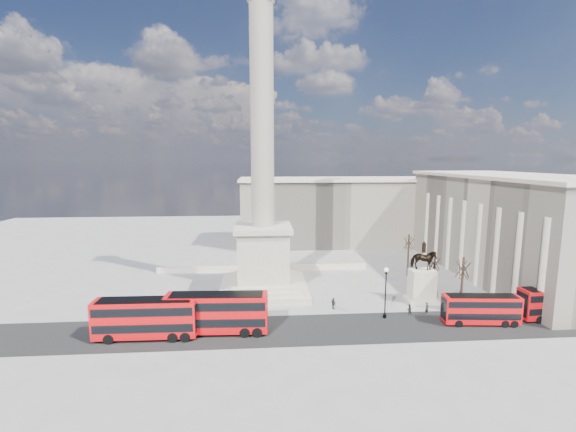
% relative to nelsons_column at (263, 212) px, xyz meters
% --- Properties ---
extents(ground, '(180.00, 180.00, 0.00)m').
position_rel_nelsons_column_xyz_m(ground, '(0.00, -5.00, -12.92)').
color(ground, gray).
rests_on(ground, ground).
extents(asphalt_road, '(120.00, 9.00, 0.01)m').
position_rel_nelsons_column_xyz_m(asphalt_road, '(5.00, -15.00, -12.91)').
color(asphalt_road, '#242424').
rests_on(asphalt_road, ground).
extents(nelsons_column, '(14.00, 14.00, 49.85)m').
position_rel_nelsons_column_xyz_m(nelsons_column, '(0.00, 0.00, 0.00)').
color(nelsons_column, beige).
rests_on(nelsons_column, ground).
extents(balustrade_wall, '(40.00, 0.60, 1.10)m').
position_rel_nelsons_column_xyz_m(balustrade_wall, '(0.00, 11.00, -12.37)').
color(balustrade_wall, beige).
rests_on(balustrade_wall, ground).
extents(building_east, '(19.00, 46.00, 18.60)m').
position_rel_nelsons_column_xyz_m(building_east, '(45.00, 5.00, -3.59)').
color(building_east, '#B4A993').
rests_on(building_east, ground).
extents(building_northeast, '(51.00, 17.00, 16.60)m').
position_rel_nelsons_column_xyz_m(building_northeast, '(20.00, 35.00, -4.59)').
color(building_northeast, '#B4A993').
rests_on(building_northeast, ground).
extents(red_bus_a, '(12.06, 3.00, 4.88)m').
position_rel_nelsons_column_xyz_m(red_bus_a, '(-14.09, -16.02, -10.36)').
color(red_bus_a, red).
rests_on(red_bus_a, ground).
extents(red_bus_b, '(12.54, 3.42, 5.04)m').
position_rel_nelsons_column_xyz_m(red_bus_b, '(-5.77, -15.24, -10.27)').
color(red_bus_b, red).
rests_on(red_bus_b, ground).
extents(red_bus_c, '(9.77, 3.07, 3.90)m').
position_rel_nelsons_column_xyz_m(red_bus_c, '(28.05, -15.07, -10.87)').
color(red_bus_c, red).
rests_on(red_bus_c, ground).
extents(red_bus_d, '(10.80, 2.97, 4.34)m').
position_rel_nelsons_column_xyz_m(red_bus_d, '(39.37, -14.21, -10.64)').
color(red_bus_d, red).
rests_on(red_bus_d, ground).
extents(victorian_lamp, '(0.60, 0.60, 7.03)m').
position_rel_nelsons_column_xyz_m(victorian_lamp, '(16.22, -12.26, -8.78)').
color(victorian_lamp, black).
rests_on(victorian_lamp, ground).
extents(equestrian_statue, '(4.51, 3.38, 9.26)m').
position_rel_nelsons_column_xyz_m(equestrian_statue, '(23.65, -6.77, -9.65)').
color(equestrian_statue, beige).
rests_on(equestrian_statue, ground).
extents(bare_tree_near, '(1.94, 1.94, 8.47)m').
position_rel_nelsons_column_xyz_m(bare_tree_near, '(27.21, -11.49, -6.24)').
color(bare_tree_near, '#332319').
rests_on(bare_tree_near, ground).
extents(bare_tree_mid, '(1.85, 1.85, 7.01)m').
position_rel_nelsons_column_xyz_m(bare_tree_mid, '(26.52, -4.47, -7.40)').
color(bare_tree_mid, '#332319').
rests_on(bare_tree_mid, ground).
extents(bare_tree_far, '(1.99, 1.99, 8.12)m').
position_rel_nelsons_column_xyz_m(bare_tree_far, '(26.55, 6.23, -6.52)').
color(bare_tree_far, '#332319').
rests_on(bare_tree_far, ground).
extents(pedestrian_walking, '(0.75, 0.67, 1.73)m').
position_rel_nelsons_column_xyz_m(pedestrian_walking, '(22.42, -11.50, -12.05)').
color(pedestrian_walking, black).
rests_on(pedestrian_walking, ground).
extents(pedestrian_standing, '(0.79, 0.64, 1.54)m').
position_rel_nelsons_column_xyz_m(pedestrian_standing, '(19.90, -11.50, -12.15)').
color(pedestrian_standing, black).
rests_on(pedestrian_standing, ground).
extents(pedestrian_crossing, '(0.88, 1.07, 1.70)m').
position_rel_nelsons_column_xyz_m(pedestrian_crossing, '(9.87, -8.72, -12.07)').
color(pedestrian_crossing, black).
rests_on(pedestrian_crossing, ground).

